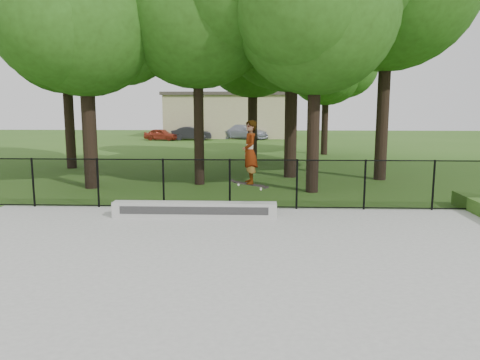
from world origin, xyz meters
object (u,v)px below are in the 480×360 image
Objects in this scene: skater_airborne at (250,153)px; car_c at (244,132)px; grind_ledge at (195,210)px; car_b at (191,133)px; car_a at (161,134)px.

car_c is at bearing 92.23° from skater_airborne.
car_b is at bearing 98.37° from grind_ledge.
car_b is at bearing -68.12° from car_a.
skater_airborne is at bearing -174.48° from car_b.
skater_airborne is at bearing -6.07° from grind_ledge.
car_b is at bearing 101.23° from skater_airborne.
car_a is 2.67m from car_b.
skater_airborne reaches higher than car_b.
grind_ledge is 2.21m from skater_airborne.
car_a is 0.70× the size of car_c.
car_c is 2.33× the size of skater_airborne.
car_b reaches higher than grind_ledge.
grind_ledge is at bearing -153.27° from car_a.
grind_ledge is 1.40× the size of car_b.
car_b is at bearing 130.73° from car_c.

